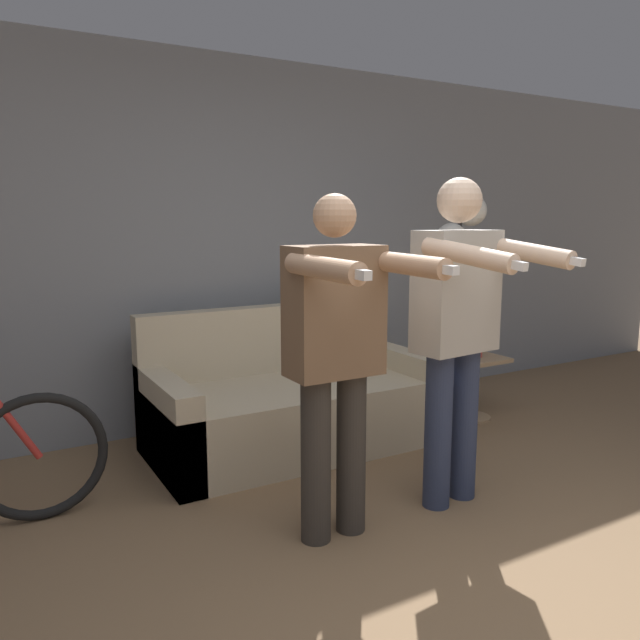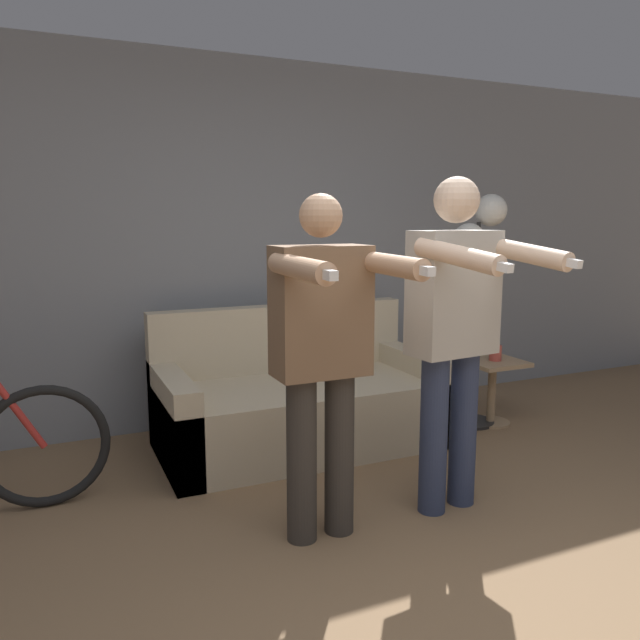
{
  "view_description": "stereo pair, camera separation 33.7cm",
  "coord_description": "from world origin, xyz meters",
  "px_view_note": "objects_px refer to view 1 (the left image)",
  "views": [
    {
      "loc": [
        -1.58,
        -1.4,
        1.49
      ],
      "look_at": [
        0.11,
        1.52,
        0.94
      ],
      "focal_mm": 35.0,
      "sensor_mm": 36.0,
      "label": 1
    },
    {
      "loc": [
        -1.28,
        -1.55,
        1.49
      ],
      "look_at": [
        0.11,
        1.52,
        0.94
      ],
      "focal_mm": 35.0,
      "sensor_mm": 36.0,
      "label": 2
    }
  ],
  "objects_px": {
    "floor_lamp": "(460,247)",
    "side_table": "(473,375)",
    "cat": "(321,291)",
    "cup": "(476,349)",
    "person_right": "(458,320)",
    "couch": "(290,404)",
    "person_left": "(337,347)"
  },
  "relations": [
    {
      "from": "cat",
      "to": "cup",
      "type": "xyz_separation_m",
      "value": [
        1.01,
        -0.54,
        -0.44
      ]
    },
    {
      "from": "couch",
      "to": "floor_lamp",
      "type": "height_order",
      "value": "floor_lamp"
    },
    {
      "from": "cup",
      "to": "side_table",
      "type": "bearing_deg",
      "value": 105.77
    },
    {
      "from": "person_right",
      "to": "floor_lamp",
      "type": "relative_size",
      "value": 1.02
    },
    {
      "from": "person_left",
      "to": "floor_lamp",
      "type": "relative_size",
      "value": 0.97
    },
    {
      "from": "side_table",
      "to": "person_right",
      "type": "bearing_deg",
      "value": -137.58
    },
    {
      "from": "cat",
      "to": "side_table",
      "type": "bearing_deg",
      "value": -27.59
    },
    {
      "from": "person_left",
      "to": "cup",
      "type": "distance_m",
      "value": 2.09
    },
    {
      "from": "couch",
      "to": "side_table",
      "type": "bearing_deg",
      "value": -7.36
    },
    {
      "from": "floor_lamp",
      "to": "cup",
      "type": "height_order",
      "value": "floor_lamp"
    },
    {
      "from": "cup",
      "to": "person_right",
      "type": "bearing_deg",
      "value": -138.17
    },
    {
      "from": "couch",
      "to": "side_table",
      "type": "height_order",
      "value": "couch"
    },
    {
      "from": "cat",
      "to": "cup",
      "type": "distance_m",
      "value": 1.23
    },
    {
      "from": "person_left",
      "to": "side_table",
      "type": "bearing_deg",
      "value": 28.64
    },
    {
      "from": "cat",
      "to": "floor_lamp",
      "type": "height_order",
      "value": "floor_lamp"
    },
    {
      "from": "couch",
      "to": "floor_lamp",
      "type": "xyz_separation_m",
      "value": [
        1.32,
        -0.13,
        1.0
      ]
    },
    {
      "from": "floor_lamp",
      "to": "side_table",
      "type": "relative_size",
      "value": 3.48
    },
    {
      "from": "person_left",
      "to": "cat",
      "type": "bearing_deg",
      "value": 62.02
    },
    {
      "from": "person_right",
      "to": "cat",
      "type": "xyz_separation_m",
      "value": [
        0.08,
        1.52,
        -0.01
      ]
    },
    {
      "from": "person_left",
      "to": "floor_lamp",
      "type": "distance_m",
      "value": 2.02
    },
    {
      "from": "person_left",
      "to": "cat",
      "type": "relative_size",
      "value": 3.52
    },
    {
      "from": "cat",
      "to": "floor_lamp",
      "type": "relative_size",
      "value": 0.27
    },
    {
      "from": "person_right",
      "to": "side_table",
      "type": "relative_size",
      "value": 3.56
    },
    {
      "from": "couch",
      "to": "person_right",
      "type": "height_order",
      "value": "person_right"
    },
    {
      "from": "person_right",
      "to": "side_table",
      "type": "distance_m",
      "value": 1.6
    },
    {
      "from": "couch",
      "to": "cup",
      "type": "xyz_separation_m",
      "value": [
        1.44,
        -0.2,
        0.25
      ]
    },
    {
      "from": "person_left",
      "to": "floor_lamp",
      "type": "xyz_separation_m",
      "value": [
        1.68,
        1.05,
        0.36
      ]
    },
    {
      "from": "couch",
      "to": "person_left",
      "type": "bearing_deg",
      "value": -107.3
    },
    {
      "from": "person_left",
      "to": "cup",
      "type": "relative_size",
      "value": 14.39
    },
    {
      "from": "couch",
      "to": "cup",
      "type": "relative_size",
      "value": 16.44
    },
    {
      "from": "cat",
      "to": "cup",
      "type": "bearing_deg",
      "value": -28.2
    },
    {
      "from": "floor_lamp",
      "to": "couch",
      "type": "bearing_deg",
      "value": 174.56
    }
  ]
}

